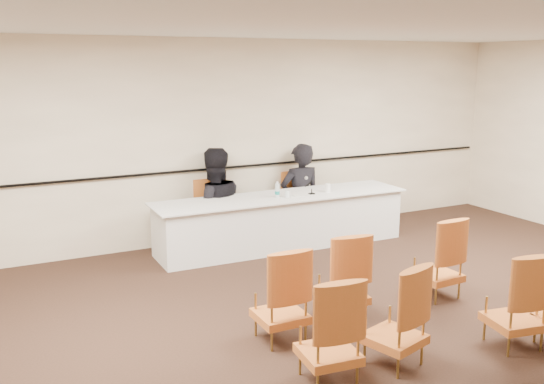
{
  "coord_description": "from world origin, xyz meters",
  "views": [
    {
      "loc": [
        -3.49,
        -4.34,
        2.65
      ],
      "look_at": [
        0.07,
        2.6,
        0.98
      ],
      "focal_mm": 40.0,
      "sensor_mm": 36.0,
      "label": 1
    }
  ],
  "objects_px": {
    "aud_chair_front_right": "(438,257)",
    "panelist_second_chair": "(214,213)",
    "panelist_main_chair": "(300,203)",
    "aud_chair_back_left": "(329,329)",
    "microphone": "(312,186)",
    "aud_chair_back_mid": "(395,314)",
    "coffee_cup": "(328,188)",
    "drinking_glass": "(287,194)",
    "aud_chair_front_mid": "(342,276)",
    "panelist_main": "(300,202)",
    "panel_table": "(282,221)",
    "aud_chair_back_right": "(515,299)",
    "panelist_second": "(214,213)",
    "water_bottle": "(277,189)",
    "aud_chair_front_left": "(280,294)"
  },
  "relations": [
    {
      "from": "aud_chair_front_right",
      "to": "panelist_second_chair",
      "type": "bearing_deg",
      "value": 113.17
    },
    {
      "from": "panelist_main_chair",
      "to": "aud_chair_back_left",
      "type": "relative_size",
      "value": 1.0
    },
    {
      "from": "microphone",
      "to": "aud_chair_front_right",
      "type": "bearing_deg",
      "value": -91.53
    },
    {
      "from": "aud_chair_back_left",
      "to": "aud_chair_back_mid",
      "type": "distance_m",
      "value": 0.68
    },
    {
      "from": "microphone",
      "to": "coffee_cup",
      "type": "xyz_separation_m",
      "value": [
        0.28,
        0.01,
        -0.06
      ]
    },
    {
      "from": "panelist_main_chair",
      "to": "aud_chair_front_right",
      "type": "height_order",
      "value": "same"
    },
    {
      "from": "drinking_glass",
      "to": "aud_chair_back_left",
      "type": "distance_m",
      "value": 3.79
    },
    {
      "from": "aud_chair_front_mid",
      "to": "aud_chair_back_left",
      "type": "xyz_separation_m",
      "value": [
        -0.82,
        -1.03,
        0.0
      ]
    },
    {
      "from": "panelist_main",
      "to": "drinking_glass",
      "type": "xyz_separation_m",
      "value": [
        -0.59,
        -0.67,
        0.33
      ]
    },
    {
      "from": "coffee_cup",
      "to": "drinking_glass",
      "type": "bearing_deg",
      "value": -178.25
    },
    {
      "from": "panelist_main_chair",
      "to": "panelist_second_chair",
      "type": "relative_size",
      "value": 1.0
    },
    {
      "from": "panel_table",
      "to": "coffee_cup",
      "type": "height_order",
      "value": "coffee_cup"
    },
    {
      "from": "panelist_second_chair",
      "to": "coffee_cup",
      "type": "distance_m",
      "value": 1.73
    },
    {
      "from": "drinking_glass",
      "to": "panelist_second_chair",
      "type": "bearing_deg",
      "value": 141.04
    },
    {
      "from": "aud_chair_back_right",
      "to": "panelist_main",
      "type": "bearing_deg",
      "value": 98.18
    },
    {
      "from": "drinking_glass",
      "to": "aud_chair_front_mid",
      "type": "distance_m",
      "value": 2.55
    },
    {
      "from": "aud_chair_front_right",
      "to": "aud_chair_back_left",
      "type": "relative_size",
      "value": 1.0
    },
    {
      "from": "panelist_main_chair",
      "to": "microphone",
      "type": "xyz_separation_m",
      "value": [
        -0.19,
        -0.66,
        0.41
      ]
    },
    {
      "from": "microphone",
      "to": "aud_chair_back_mid",
      "type": "height_order",
      "value": "microphone"
    },
    {
      "from": "panelist_main",
      "to": "aud_chair_back_right",
      "type": "bearing_deg",
      "value": 90.82
    },
    {
      "from": "panelist_main_chair",
      "to": "aud_chair_front_right",
      "type": "distance_m",
      "value": 3.08
    },
    {
      "from": "panelist_second",
      "to": "aud_chair_back_left",
      "type": "bearing_deg",
      "value": 88.08
    },
    {
      "from": "microphone",
      "to": "aud_chair_back_right",
      "type": "bearing_deg",
      "value": -96.74
    },
    {
      "from": "panelist_second",
      "to": "drinking_glass",
      "type": "bearing_deg",
      "value": 147.74
    },
    {
      "from": "microphone",
      "to": "panelist_second_chair",
      "type": "bearing_deg",
      "value": 144.54
    },
    {
      "from": "panel_table",
      "to": "panelist_second_chair",
      "type": "distance_m",
      "value": 1.02
    },
    {
      "from": "aud_chair_back_right",
      "to": "aud_chair_back_left",
      "type": "bearing_deg",
      "value": -176.89
    },
    {
      "from": "aud_chair_front_right",
      "to": "microphone",
      "type": "bearing_deg",
      "value": 92.92
    },
    {
      "from": "panel_table",
      "to": "aud_chair_back_left",
      "type": "xyz_separation_m",
      "value": [
        -1.46,
        -3.58,
        0.09
      ]
    },
    {
      "from": "microphone",
      "to": "aud_chair_back_left",
      "type": "distance_m",
      "value": 3.98
    },
    {
      "from": "panelist_second",
      "to": "aud_chair_back_mid",
      "type": "relative_size",
      "value": 2.05
    },
    {
      "from": "panel_table",
      "to": "aud_chair_back_right",
      "type": "height_order",
      "value": "aud_chair_back_right"
    },
    {
      "from": "water_bottle",
      "to": "coffee_cup",
      "type": "relative_size",
      "value": 1.8
    },
    {
      "from": "aud_chair_front_left",
      "to": "aud_chair_back_right",
      "type": "bearing_deg",
      "value": -29.44
    },
    {
      "from": "panelist_second",
      "to": "aud_chair_front_mid",
      "type": "xyz_separation_m",
      "value": [
        0.19,
        -3.13,
        0.01
      ]
    },
    {
      "from": "aud_chair_back_left",
      "to": "coffee_cup",
      "type": "bearing_deg",
      "value": 64.58
    },
    {
      "from": "panelist_second_chair",
      "to": "water_bottle",
      "type": "bearing_deg",
      "value": -39.65
    },
    {
      "from": "panel_table",
      "to": "water_bottle",
      "type": "relative_size",
      "value": 16.68
    },
    {
      "from": "microphone",
      "to": "coffee_cup",
      "type": "relative_size",
      "value": 1.98
    },
    {
      "from": "water_bottle",
      "to": "aud_chair_back_left",
      "type": "distance_m",
      "value": 3.8
    },
    {
      "from": "panel_table",
      "to": "aud_chair_back_right",
      "type": "xyz_separation_m",
      "value": [
        0.45,
        -3.82,
        0.09
      ]
    },
    {
      "from": "panelist_main_chair",
      "to": "aud_chair_back_right",
      "type": "height_order",
      "value": "same"
    },
    {
      "from": "aud_chair_back_mid",
      "to": "panelist_main",
      "type": "bearing_deg",
      "value": 55.2
    },
    {
      "from": "water_bottle",
      "to": "aud_chair_front_mid",
      "type": "height_order",
      "value": "water_bottle"
    },
    {
      "from": "coffee_cup",
      "to": "aud_chair_front_left",
      "type": "bearing_deg",
      "value": -129.82
    },
    {
      "from": "aud_chair_back_left",
      "to": "panelist_main_chair",
      "type": "bearing_deg",
      "value": 69.85
    },
    {
      "from": "panel_table",
      "to": "aud_chair_front_right",
      "type": "xyz_separation_m",
      "value": [
        0.67,
        -2.53,
        0.09
      ]
    },
    {
      "from": "water_bottle",
      "to": "coffee_cup",
      "type": "bearing_deg",
      "value": -3.04
    },
    {
      "from": "panel_table",
      "to": "panelist_main_chair",
      "type": "relative_size",
      "value": 4.0
    },
    {
      "from": "panelist_second_chair",
      "to": "panelist_main",
      "type": "bearing_deg",
      "value": 0.0
    }
  ]
}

